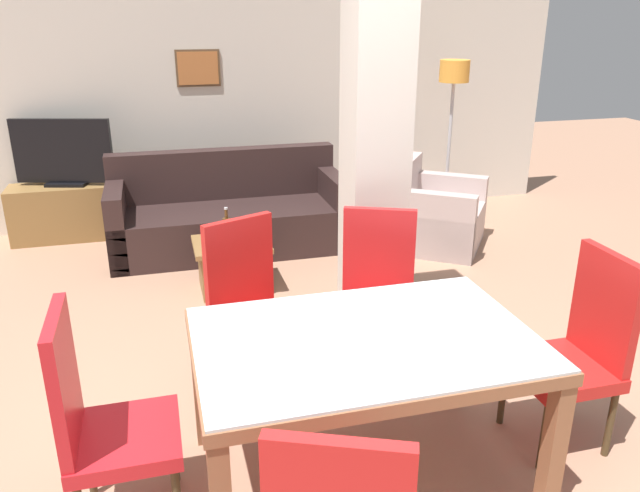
{
  "coord_description": "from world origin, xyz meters",
  "views": [
    {
      "loc": [
        -0.84,
        -2.34,
        2.13
      ],
      "look_at": [
        0.0,
        0.78,
        0.91
      ],
      "focal_mm": 35.0,
      "sensor_mm": 36.0,
      "label": 1
    }
  ],
  "objects_px": {
    "dining_chair_head_right": "(579,346)",
    "sofa": "(229,217)",
    "dining_table": "(364,366)",
    "floor_lamp": "(453,87)",
    "tv_stand": "(72,212)",
    "coffee_table": "(232,265)",
    "bottle": "(227,229)",
    "dining_chair_far_left": "(251,304)",
    "dining_chair_head_left": "(100,418)",
    "armchair": "(431,216)",
    "tv_screen": "(63,153)",
    "dining_chair_far_right": "(377,292)"
  },
  "relations": [
    {
      "from": "dining_chair_far_left",
      "to": "bottle",
      "type": "distance_m",
      "value": 1.44
    },
    {
      "from": "bottle",
      "to": "coffee_table",
      "type": "bearing_deg",
      "value": 11.98
    },
    {
      "from": "dining_table",
      "to": "bottle",
      "type": "height_order",
      "value": "dining_table"
    },
    {
      "from": "bottle",
      "to": "dining_chair_head_right",
      "type": "bearing_deg",
      "value": -57.5
    },
    {
      "from": "dining_table",
      "to": "sofa",
      "type": "distance_m",
      "value": 3.35
    },
    {
      "from": "sofa",
      "to": "floor_lamp",
      "type": "relative_size",
      "value": 1.3
    },
    {
      "from": "armchair",
      "to": "dining_chair_far_right",
      "type": "bearing_deg",
      "value": 3.37
    },
    {
      "from": "dining_chair_head_left",
      "to": "floor_lamp",
      "type": "relative_size",
      "value": 0.62
    },
    {
      "from": "dining_chair_head_left",
      "to": "tv_stand",
      "type": "xyz_separation_m",
      "value": [
        -0.53,
        4.0,
        -0.27
      ]
    },
    {
      "from": "armchair",
      "to": "coffee_table",
      "type": "distance_m",
      "value": 2.07
    },
    {
      "from": "dining_chair_head_right",
      "to": "dining_chair_far_left",
      "type": "relative_size",
      "value": 1.0
    },
    {
      "from": "dining_chair_far_right",
      "to": "dining_chair_head_right",
      "type": "bearing_deg",
      "value": 154.49
    },
    {
      "from": "dining_chair_far_left",
      "to": "floor_lamp",
      "type": "height_order",
      "value": "floor_lamp"
    },
    {
      "from": "dining_chair_far_left",
      "to": "armchair",
      "type": "height_order",
      "value": "dining_chair_far_left"
    },
    {
      "from": "dining_chair_far_left",
      "to": "tv_screen",
      "type": "xyz_separation_m",
      "value": [
        -1.31,
        3.1,
        0.31
      ]
    },
    {
      "from": "dining_chair_head_right",
      "to": "floor_lamp",
      "type": "bearing_deg",
      "value": -15.85
    },
    {
      "from": "dining_chair_head_left",
      "to": "armchair",
      "type": "height_order",
      "value": "dining_chair_head_left"
    },
    {
      "from": "dining_chair_far_right",
      "to": "armchair",
      "type": "xyz_separation_m",
      "value": [
        1.29,
        2.02,
        -0.26
      ]
    },
    {
      "from": "dining_chair_head_right",
      "to": "tv_stand",
      "type": "relative_size",
      "value": 0.92
    },
    {
      "from": "dining_chair_head_right",
      "to": "sofa",
      "type": "distance_m",
      "value": 3.6
    },
    {
      "from": "sofa",
      "to": "bottle",
      "type": "height_order",
      "value": "sofa"
    },
    {
      "from": "dining_chair_far_right",
      "to": "armchair",
      "type": "distance_m",
      "value": 2.41
    },
    {
      "from": "dining_chair_far_right",
      "to": "dining_chair_head_left",
      "type": "relative_size",
      "value": 1.0
    },
    {
      "from": "dining_table",
      "to": "dining_chair_head_right",
      "type": "xyz_separation_m",
      "value": [
        1.15,
        0.0,
        -0.06
      ]
    },
    {
      "from": "dining_chair_far_left",
      "to": "dining_table",
      "type": "bearing_deg",
      "value": 90.0
    },
    {
      "from": "dining_chair_head_right",
      "to": "armchair",
      "type": "distance_m",
      "value": 2.96
    },
    {
      "from": "dining_chair_head_left",
      "to": "dining_table",
      "type": "bearing_deg",
      "value": 90.0
    },
    {
      "from": "dining_chair_head_left",
      "to": "dining_chair_far_left",
      "type": "bearing_deg",
      "value": 139.32
    },
    {
      "from": "sofa",
      "to": "dining_chair_head_left",
      "type": "bearing_deg",
      "value": 74.18
    },
    {
      "from": "dining_table",
      "to": "floor_lamp",
      "type": "height_order",
      "value": "floor_lamp"
    },
    {
      "from": "dining_chair_head_left",
      "to": "bottle",
      "type": "relative_size",
      "value": 3.54
    },
    {
      "from": "dining_chair_far_left",
      "to": "coffee_table",
      "type": "distance_m",
      "value": 1.48
    },
    {
      "from": "armchair",
      "to": "bottle",
      "type": "distance_m",
      "value": 2.11
    },
    {
      "from": "dining_chair_far_right",
      "to": "sofa",
      "type": "xyz_separation_m",
      "value": [
        -0.6,
        2.45,
        -0.24
      ]
    },
    {
      "from": "sofa",
      "to": "armchair",
      "type": "bearing_deg",
      "value": 167.27
    },
    {
      "from": "tv_stand",
      "to": "floor_lamp",
      "type": "relative_size",
      "value": 0.67
    },
    {
      "from": "tv_stand",
      "to": "dining_chair_far_right",
      "type": "bearing_deg",
      "value": -56.42
    },
    {
      "from": "dining_chair_head_right",
      "to": "floor_lamp",
      "type": "relative_size",
      "value": 0.62
    },
    {
      "from": "dining_chair_head_left",
      "to": "tv_screen",
      "type": "distance_m",
      "value": 4.05
    },
    {
      "from": "tv_screen",
      "to": "sofa",
      "type": "bearing_deg",
      "value": 170.84
    },
    {
      "from": "dining_table",
      "to": "floor_lamp",
      "type": "bearing_deg",
      "value": 59.03
    },
    {
      "from": "dining_chair_far_left",
      "to": "sofa",
      "type": "height_order",
      "value": "dining_chair_far_left"
    },
    {
      "from": "dining_chair_head_right",
      "to": "sofa",
      "type": "xyz_separation_m",
      "value": [
        -1.36,
        3.33,
        -0.24
      ]
    },
    {
      "from": "tv_stand",
      "to": "coffee_table",
      "type": "bearing_deg",
      "value": -50.25
    },
    {
      "from": "dining_chair_head_right",
      "to": "dining_chair_head_left",
      "type": "xyz_separation_m",
      "value": [
        -2.31,
        0.0,
        0.0
      ]
    },
    {
      "from": "tv_stand",
      "to": "dining_chair_head_left",
      "type": "bearing_deg",
      "value": -82.4
    },
    {
      "from": "bottle",
      "to": "tv_stand",
      "type": "xyz_separation_m",
      "value": [
        -1.35,
        1.66,
        -0.25
      ]
    },
    {
      "from": "sofa",
      "to": "tv_stand",
      "type": "relative_size",
      "value": 1.92
    },
    {
      "from": "armchair",
      "to": "bottle",
      "type": "height_order",
      "value": "armchair"
    },
    {
      "from": "tv_stand",
      "to": "floor_lamp",
      "type": "xyz_separation_m",
      "value": [
        3.87,
        -0.37,
        1.13
      ]
    }
  ]
}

